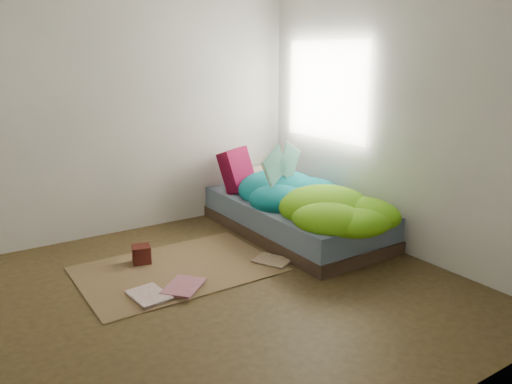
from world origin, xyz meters
TOP-DOWN VIEW (x-y plane):
  - ground at (0.00, 0.00)m, footprint 3.50×3.50m
  - room_walls at (0.01, 0.01)m, footprint 3.54×3.54m
  - bed at (1.22, 0.72)m, footprint 1.00×2.00m
  - duvet at (1.22, 0.50)m, footprint 0.96×1.84m
  - rug at (-0.15, 0.55)m, footprint 1.60×1.10m
  - pillow_floral at (1.41, 1.52)m, footprint 0.62×0.42m
  - pillow_magenta at (0.98, 1.43)m, footprint 0.45×0.34m
  - open_book at (1.10, 0.77)m, footprint 0.51×0.27m
  - wooden_box at (-0.35, 0.84)m, footprint 0.18×0.18m
  - floor_book_a at (-0.67, 0.18)m, footprint 0.27×0.35m
  - floor_book_b at (-0.36, 0.27)m, footprint 0.43×0.42m
  - floor_book_c at (0.50, 0.17)m, footprint 0.34×0.38m

SIDE VIEW (x-z plane):
  - ground at x=0.00m, z-range 0.00..0.00m
  - rug at x=-0.15m, z-range 0.00..0.01m
  - floor_book_c at x=0.50m, z-range 0.01..0.04m
  - floor_book_a at x=-0.67m, z-range 0.01..0.04m
  - floor_book_b at x=-0.36m, z-range 0.01..0.04m
  - wooden_box at x=-0.35m, z-range 0.01..0.16m
  - bed at x=1.22m, z-range 0.00..0.34m
  - pillow_floral at x=1.41m, z-range 0.34..0.47m
  - duvet at x=1.22m, z-range 0.34..0.68m
  - pillow_magenta at x=0.98m, z-range 0.34..0.78m
  - open_book at x=1.10m, z-range 0.68..0.99m
  - room_walls at x=0.01m, z-range 0.32..2.94m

